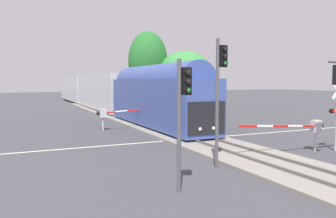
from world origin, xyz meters
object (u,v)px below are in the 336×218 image
object	(u,v)px
commuter_train	(103,91)
traffic_signal_near_left	(183,103)
traffic_signal_far_side	(199,84)
traffic_signal_median	(220,82)
elm_centre_background	(148,61)
crossing_gate_far	(110,113)
crossing_gate_near	(307,127)
oak_far_right	(185,73)

from	to	relation	value
commuter_train	traffic_signal_near_left	world-z (taller)	commuter_train
commuter_train	traffic_signal_far_side	distance (m)	17.24
commuter_train	traffic_signal_near_left	xyz separation A→B (m)	(-5.73, -35.57, 0.53)
traffic_signal_median	elm_centre_background	distance (m)	32.64
crossing_gate_far	traffic_signal_far_side	size ratio (longest dim) A/B	1.03
traffic_signal_near_left	traffic_signal_median	size ratio (longest dim) A/B	0.81
traffic_signal_near_left	traffic_signal_far_side	bearing A→B (deg)	58.75
commuter_train	crossing_gate_far	size ratio (longest dim) A/B	10.19
commuter_train	crossing_gate_near	world-z (taller)	commuter_train
crossing_gate_near	elm_centre_background	xyz separation A→B (m)	(2.01, 30.39, 5.46)
commuter_train	traffic_signal_far_side	xyz separation A→B (m)	(6.10, -16.09, 1.03)
oak_far_right	crossing_gate_near	bearing A→B (deg)	-103.05
traffic_signal_far_side	traffic_signal_median	bearing A→B (deg)	-116.94
oak_far_right	traffic_signal_far_side	bearing A→B (deg)	-110.45
traffic_signal_far_side	traffic_signal_median	world-z (taller)	traffic_signal_median
commuter_train	crossing_gate_far	distance (m)	19.48
crossing_gate_far	traffic_signal_median	distance (m)	14.49
elm_centre_background	commuter_train	bearing A→B (deg)	162.75
traffic_signal_far_side	traffic_signal_near_left	bearing A→B (deg)	-121.25
commuter_train	crossing_gate_far	bearing A→B (deg)	-101.89
elm_centre_background	traffic_signal_far_side	bearing A→B (deg)	-89.52
crossing_gate_far	elm_centre_background	world-z (taller)	elm_centre_background
traffic_signal_median	oak_far_right	world-z (taller)	oak_far_right
crossing_gate_far	traffic_signal_near_left	world-z (taller)	traffic_signal_near_left
crossing_gate_near	commuter_train	bearing A→B (deg)	97.00
commuter_train	traffic_signal_far_side	bearing A→B (deg)	-69.25
crossing_gate_far	elm_centre_background	distance (m)	20.60
crossing_gate_far	traffic_signal_near_left	bearing A→B (deg)	-95.94
traffic_signal_near_left	elm_centre_background	xyz separation A→B (m)	(11.70, 33.72, 3.63)
crossing_gate_near	traffic_signal_median	bearing A→B (deg)	-171.64
elm_centre_background	oak_far_right	size ratio (longest dim) A/B	1.34
traffic_signal_far_side	elm_centre_background	world-z (taller)	elm_centre_background
traffic_signal_far_side	elm_centre_background	xyz separation A→B (m)	(-0.12, 14.23, 3.12)
commuter_train	oak_far_right	world-z (taller)	oak_far_right
commuter_train	crossing_gate_near	size ratio (longest dim) A/B	9.92
crossing_gate_near	traffic_signal_far_side	xyz separation A→B (m)	(2.13, 16.16, 2.34)
commuter_train	traffic_signal_median	distance (m)	33.34
commuter_train	crossing_gate_near	distance (m)	32.52
traffic_signal_near_left	crossing_gate_far	bearing A→B (deg)	84.06
commuter_train	oak_far_right	distance (m)	11.63
commuter_train	elm_centre_background	world-z (taller)	elm_centre_background
traffic_signal_near_left	oak_far_right	bearing A→B (deg)	62.51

